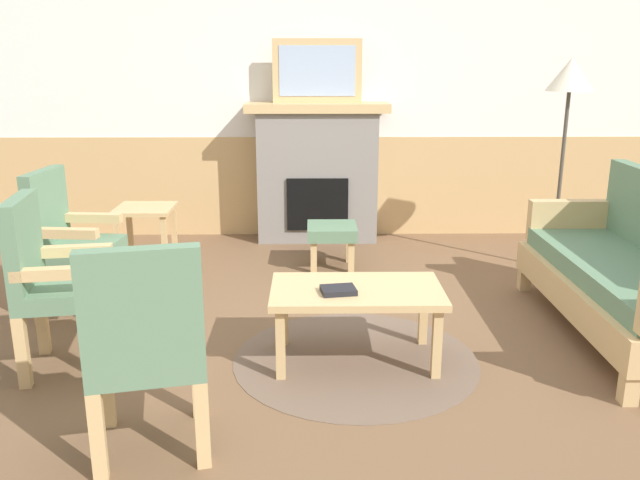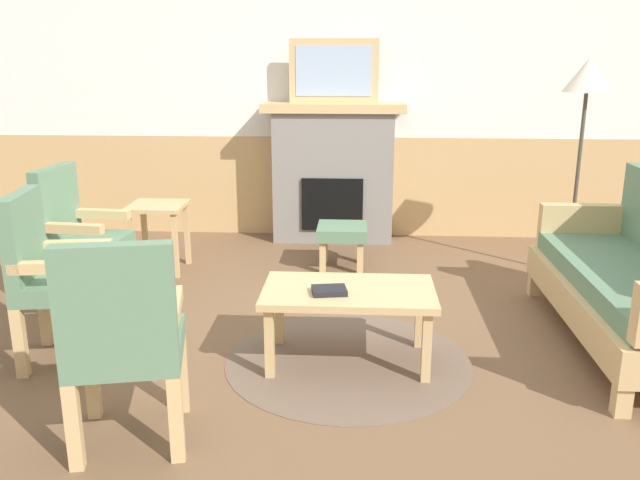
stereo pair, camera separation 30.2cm
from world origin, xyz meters
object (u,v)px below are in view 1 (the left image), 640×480
book_on_table (338,290)px  framed_picture (317,71)px  fireplace (317,171)px  couch (628,275)px  footstool (332,234)px  side_table (146,221)px  armchair_by_window_left (52,276)px  armchair_front_left (146,341)px  coffee_table (357,297)px  armchair_near_fireplace (68,237)px  floor_lamp_by_couch (569,88)px

book_on_table → framed_picture: bearing=92.0°
book_on_table → fireplace: bearing=92.0°
couch → footstool: bearing=141.9°
couch → fireplace: bearing=129.7°
framed_picture → side_table: 2.04m
couch → book_on_table: bearing=-167.2°
book_on_table → footstool: bearing=89.4°
book_on_table → armchair_by_window_left: size_ratio=0.19×
framed_picture → footstool: (0.11, -0.88, -1.28)m
armchair_front_left → side_table: armchair_front_left is taller
coffee_table → armchair_by_window_left: armchair_by_window_left is taller
footstool → armchair_front_left: bearing=-108.1°
footstool → side_table: side_table is taller
book_on_table → footstool: size_ratio=0.46×
footstool → armchair_by_window_left: armchair_by_window_left is taller
book_on_table → coffee_table: bearing=36.0°
fireplace → armchair_near_fireplace: (-1.66, -1.86, -0.11)m
framed_picture → book_on_table: size_ratio=4.30×
fireplace → armchair_front_left: size_ratio=1.33×
book_on_table → side_table: size_ratio=0.34×
footstool → armchair_near_fireplace: armchair_near_fireplace is taller
fireplace → book_on_table: 2.69m
armchair_by_window_left → armchair_front_left: (0.71, -0.84, 0.00)m
framed_picture → armchair_by_window_left: framed_picture is taller
coffee_table → framed_picture: bearing=94.4°
armchair_near_fireplace → armchair_front_left: same height
framed_picture → armchair_near_fireplace: framed_picture is taller
coffee_table → armchair_near_fireplace: 2.01m
coffee_table → book_on_table: book_on_table is taller
couch → floor_lamp_by_couch: 1.71m
book_on_table → side_table: 2.20m
armchair_near_fireplace → floor_lamp_by_couch: (3.59, 0.94, 0.91)m
framed_picture → footstool: 1.55m
couch → coffee_table: bearing=-168.9°
fireplace → framed_picture: size_ratio=1.62×
armchair_by_window_left → armchair_near_fireplace: bearing=104.1°
framed_picture → armchair_front_left: 3.73m
armchair_by_window_left → armchair_front_left: same height
couch → floor_lamp_by_couch: size_ratio=1.07×
side_table → book_on_table: bearing=-48.7°
framed_picture → armchair_front_left: bearing=-102.1°
footstool → armchair_by_window_left: bearing=-131.2°
fireplace → armchair_front_left: (-0.75, -3.51, -0.11)m
side_table → armchair_front_left: bearing=-76.2°
book_on_table → armchair_by_window_left: 1.56m
footstool → floor_lamp_by_couch: floor_lamp_by_couch is taller
armchair_near_fireplace → couch: bearing=-6.6°
floor_lamp_by_couch → framed_picture: bearing=154.5°
couch → armchair_by_window_left: (-3.35, -0.40, 0.14)m
book_on_table → floor_lamp_by_couch: 2.73m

